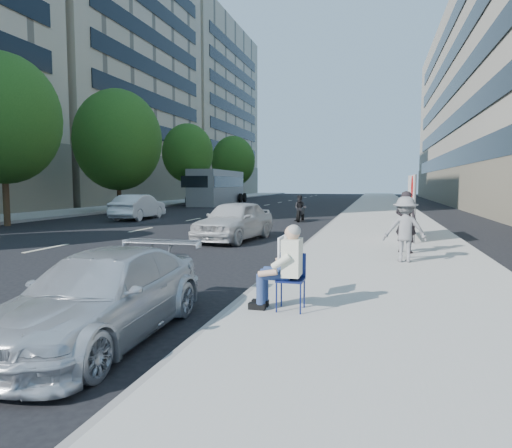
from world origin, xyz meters
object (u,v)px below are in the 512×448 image
(white_sedan_mid, at_px, (138,207))
(motorcycle, at_px, (300,210))
(protest_banner, at_px, (411,202))
(white_sedan_near, at_px, (234,220))
(parked_sedan, at_px, (102,296))
(pedestrian_woman, at_px, (406,222))
(bus, at_px, (218,188))
(jogger, at_px, (405,229))
(seated_protester, at_px, (284,262))

(white_sedan_mid, distance_m, motorcycle, 9.27)
(protest_banner, height_order, white_sedan_near, protest_banner)
(white_sedan_near, relative_size, motorcycle, 2.08)
(parked_sedan, distance_m, motorcycle, 19.33)
(parked_sedan, relative_size, motorcycle, 1.94)
(parked_sedan, bearing_deg, pedestrian_woman, 60.44)
(white_sedan_near, xyz_separation_m, motorcycle, (0.97, 8.84, -0.09))
(pedestrian_woman, relative_size, white_sedan_near, 0.40)
(bus, bearing_deg, pedestrian_woman, -65.71)
(motorcycle, bearing_deg, parked_sedan, -91.13)
(protest_banner, bearing_deg, pedestrian_woman, -95.71)
(jogger, distance_m, white_sedan_mid, 18.30)
(parked_sedan, distance_m, white_sedan_mid, 20.71)
(white_sedan_near, bearing_deg, motorcycle, 91.29)
(parked_sedan, height_order, motorcycle, motorcycle)
(seated_protester, distance_m, parked_sedan, 2.65)
(protest_banner, bearing_deg, motorcycle, 123.71)
(protest_banner, xyz_separation_m, parked_sedan, (-4.66, -11.58, -0.83))
(parked_sedan, bearing_deg, bus, 106.18)
(bus, bearing_deg, white_sedan_mid, -88.34)
(white_sedan_near, distance_m, white_sedan_mid, 11.35)
(jogger, distance_m, protest_banner, 5.22)
(protest_banner, height_order, motorcycle, protest_banner)
(protest_banner, distance_m, parked_sedan, 12.51)
(white_sedan_near, bearing_deg, parked_sedan, -74.39)
(seated_protester, relative_size, motorcycle, 0.64)
(seated_protester, relative_size, white_sedan_mid, 0.30)
(white_sedan_near, height_order, bus, bus)
(jogger, distance_m, white_sedan_near, 6.99)
(pedestrian_woman, distance_m, motorcycle, 12.36)
(protest_banner, height_order, bus, bus)
(protest_banner, xyz_separation_m, white_sedan_near, (-6.14, -1.09, -0.68))
(jogger, bearing_deg, seated_protester, 63.58)
(parked_sedan, xyz_separation_m, white_sedan_mid, (-9.72, 18.29, 0.13))
(white_sedan_mid, xyz_separation_m, bus, (-1.96, 19.08, 0.93))
(protest_banner, distance_m, white_sedan_near, 6.27)
(seated_protester, xyz_separation_m, pedestrian_woman, (2.13, 6.46, 0.13))
(motorcycle, distance_m, bus, 21.24)
(jogger, xyz_separation_m, bus, (-15.87, 30.96, 0.69))
(pedestrian_woman, bearing_deg, jogger, 116.92)
(pedestrian_woman, bearing_deg, white_sedan_near, 7.22)
(jogger, relative_size, white_sedan_mid, 0.37)
(motorcycle, bearing_deg, protest_banner, -58.93)
(pedestrian_woman, distance_m, white_sedan_near, 6.32)
(bus, bearing_deg, motorcycle, -62.44)
(protest_banner, relative_size, bus, 0.25)
(seated_protester, height_order, parked_sedan, seated_protester)
(jogger, xyz_separation_m, protest_banner, (0.47, 5.18, 0.45))
(motorcycle, xyz_separation_m, bus, (-11.17, 18.04, 1.00))
(pedestrian_woman, height_order, white_sedan_mid, pedestrian_woman)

